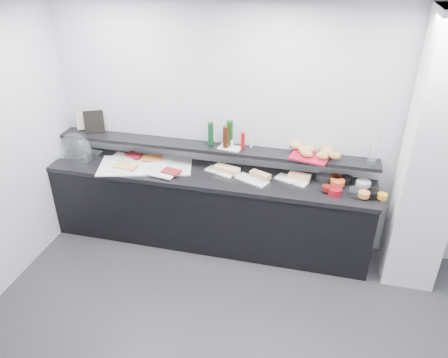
% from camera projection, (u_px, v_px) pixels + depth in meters
% --- Properties ---
extents(back_wall, '(5.00, 0.02, 2.70)m').
position_uv_depth(back_wall, '(277.00, 131.00, 4.67)').
color(back_wall, silver).
rests_on(back_wall, ground).
extents(ceiling, '(5.00, 5.00, 0.00)m').
position_uv_depth(ceiling, '(241.00, 40.00, 2.31)').
color(ceiling, white).
rests_on(ceiling, back_wall).
extents(column, '(0.50, 0.50, 2.70)m').
position_uv_depth(column, '(432.00, 161.00, 4.06)').
color(column, white).
rests_on(column, ground).
extents(buffet_cabinet, '(3.60, 0.60, 0.85)m').
position_uv_depth(buffet_cabinet, '(208.00, 210.00, 5.01)').
color(buffet_cabinet, black).
rests_on(buffet_cabinet, ground).
extents(counter_top, '(3.62, 0.62, 0.05)m').
position_uv_depth(counter_top, '(207.00, 175.00, 4.79)').
color(counter_top, black).
rests_on(counter_top, buffet_cabinet).
extents(wall_shelf, '(3.60, 0.25, 0.04)m').
position_uv_depth(wall_shelf, '(211.00, 148.00, 4.82)').
color(wall_shelf, black).
rests_on(wall_shelf, back_wall).
extents(cloche_base, '(0.53, 0.39, 0.04)m').
position_uv_depth(cloche_base, '(78.00, 155.00, 5.13)').
color(cloche_base, silver).
rests_on(cloche_base, counter_top).
extents(cloche_dome, '(0.46, 0.36, 0.34)m').
position_uv_depth(cloche_dome, '(76.00, 147.00, 5.08)').
color(cloche_dome, white).
rests_on(cloche_dome, cloche_base).
extents(linen_runner, '(1.12, 0.74, 0.01)m').
position_uv_depth(linen_runner, '(146.00, 165.00, 4.93)').
color(linen_runner, silver).
rests_on(linen_runner, counter_top).
extents(platter_meat_a, '(0.31, 0.23, 0.01)m').
position_uv_depth(platter_meat_a, '(124.00, 157.00, 5.08)').
color(platter_meat_a, silver).
rests_on(platter_meat_a, linen_runner).
extents(food_meat_a, '(0.23, 0.19, 0.02)m').
position_uv_depth(food_meat_a, '(134.00, 155.00, 5.08)').
color(food_meat_a, maroon).
rests_on(food_meat_a, platter_meat_a).
extents(platter_salmon, '(0.32, 0.26, 0.01)m').
position_uv_depth(platter_salmon, '(159.00, 159.00, 5.04)').
color(platter_salmon, white).
rests_on(platter_salmon, linen_runner).
extents(food_salmon, '(0.25, 0.18, 0.02)m').
position_uv_depth(food_salmon, '(152.00, 158.00, 5.02)').
color(food_salmon, '#C76B28').
rests_on(food_salmon, platter_salmon).
extents(platter_cheese, '(0.28, 0.20, 0.01)m').
position_uv_depth(platter_cheese, '(120.00, 169.00, 4.82)').
color(platter_cheese, white).
rests_on(platter_cheese, linen_runner).
extents(food_cheese, '(0.25, 0.17, 0.02)m').
position_uv_depth(food_cheese, '(126.00, 166.00, 4.85)').
color(food_cheese, '#D7B753').
rests_on(food_cheese, platter_cheese).
extents(platter_meat_b, '(0.37, 0.28, 0.01)m').
position_uv_depth(platter_meat_b, '(162.00, 172.00, 4.76)').
color(platter_meat_b, white).
rests_on(platter_meat_b, linen_runner).
extents(food_meat_b, '(0.22, 0.17, 0.02)m').
position_uv_depth(food_meat_b, '(171.00, 171.00, 4.74)').
color(food_meat_b, maroon).
rests_on(food_meat_b, platter_meat_b).
extents(sandwich_plate_left, '(0.37, 0.26, 0.01)m').
position_uv_depth(sandwich_plate_left, '(221.00, 171.00, 4.81)').
color(sandwich_plate_left, white).
rests_on(sandwich_plate_left, counter_top).
extents(sandwich_food_left, '(0.30, 0.18, 0.06)m').
position_uv_depth(sandwich_food_left, '(227.00, 169.00, 4.77)').
color(sandwich_food_left, '#EABA7A').
rests_on(sandwich_food_left, sandwich_plate_left).
extents(tongs_left, '(0.16, 0.05, 0.01)m').
position_uv_depth(tongs_left, '(217.00, 173.00, 4.76)').
color(tongs_left, silver).
rests_on(tongs_left, sandwich_plate_left).
extents(sandwich_plate_mid, '(0.39, 0.29, 0.01)m').
position_uv_depth(sandwich_plate_mid, '(252.00, 180.00, 4.64)').
color(sandwich_plate_mid, silver).
rests_on(sandwich_plate_mid, counter_top).
extents(sandwich_food_mid, '(0.24, 0.17, 0.06)m').
position_uv_depth(sandwich_food_mid, '(260.00, 175.00, 4.65)').
color(sandwich_food_mid, tan).
rests_on(sandwich_food_mid, sandwich_plate_mid).
extents(tongs_mid, '(0.16, 0.04, 0.01)m').
position_uv_depth(tongs_mid, '(259.00, 182.00, 4.59)').
color(tongs_mid, silver).
rests_on(tongs_mid, sandwich_plate_mid).
extents(sandwich_plate_right, '(0.38, 0.26, 0.01)m').
position_uv_depth(sandwich_plate_right, '(292.00, 180.00, 4.64)').
color(sandwich_plate_right, white).
rests_on(sandwich_plate_right, counter_top).
extents(sandwich_food_right, '(0.24, 0.13, 0.06)m').
position_uv_depth(sandwich_food_right, '(299.00, 176.00, 4.63)').
color(sandwich_food_right, '#E7AC79').
rests_on(sandwich_food_right, sandwich_plate_right).
extents(tongs_right, '(0.14, 0.08, 0.01)m').
position_uv_depth(tongs_right, '(295.00, 183.00, 4.56)').
color(tongs_right, silver).
rests_on(tongs_right, sandwich_plate_right).
extents(bowl_glass_fruit, '(0.18, 0.18, 0.07)m').
position_uv_depth(bowl_glass_fruit, '(324.00, 178.00, 4.61)').
color(bowl_glass_fruit, white).
rests_on(bowl_glass_fruit, counter_top).
extents(fill_glass_fruit, '(0.18, 0.18, 0.05)m').
position_uv_depth(fill_glass_fruit, '(338.00, 182.00, 4.52)').
color(fill_glass_fruit, '#E65B1F').
rests_on(fill_glass_fruit, bowl_glass_fruit).
extents(bowl_black_jam, '(0.16, 0.16, 0.07)m').
position_uv_depth(bowl_black_jam, '(346.00, 180.00, 4.59)').
color(bowl_black_jam, black).
rests_on(bowl_black_jam, counter_top).
extents(fill_black_jam, '(0.16, 0.16, 0.05)m').
position_uv_depth(fill_black_jam, '(336.00, 178.00, 4.60)').
color(fill_black_jam, '#531B0B').
rests_on(fill_black_jam, bowl_black_jam).
extents(bowl_glass_cream, '(0.20, 0.20, 0.07)m').
position_uv_depth(bowl_glass_cream, '(363.00, 185.00, 4.49)').
color(bowl_glass_cream, white).
rests_on(bowl_glass_cream, counter_top).
extents(fill_glass_cream, '(0.19, 0.19, 0.05)m').
position_uv_depth(fill_glass_cream, '(363.00, 183.00, 4.50)').
color(fill_glass_cream, silver).
rests_on(fill_glass_cream, bowl_glass_cream).
extents(bowl_red_jam, '(0.15, 0.15, 0.07)m').
position_uv_depth(bowl_red_jam, '(335.00, 191.00, 4.38)').
color(bowl_red_jam, maroon).
rests_on(bowl_red_jam, counter_top).
extents(fill_red_jam, '(0.13, 0.13, 0.05)m').
position_uv_depth(fill_red_jam, '(327.00, 188.00, 4.41)').
color(fill_red_jam, '#5E100D').
rests_on(fill_red_jam, bowl_red_jam).
extents(bowl_glass_salmon, '(0.18, 0.18, 0.07)m').
position_uv_depth(bowl_glass_salmon, '(358.00, 193.00, 4.35)').
color(bowl_glass_salmon, silver).
rests_on(bowl_glass_salmon, counter_top).
extents(fill_glass_salmon, '(0.12, 0.12, 0.05)m').
position_uv_depth(fill_glass_salmon, '(364.00, 194.00, 4.31)').
color(fill_glass_salmon, orange).
rests_on(fill_glass_salmon, bowl_glass_salmon).
extents(bowl_black_fruit, '(0.13, 0.13, 0.07)m').
position_uv_depth(bowl_black_fruit, '(372.00, 194.00, 4.33)').
color(bowl_black_fruit, black).
rests_on(bowl_black_fruit, counter_top).
extents(fill_black_fruit, '(0.11, 0.11, 0.05)m').
position_uv_depth(fill_black_fruit, '(382.00, 196.00, 4.28)').
color(fill_black_fruit, orange).
rests_on(fill_black_fruit, bowl_black_fruit).
extents(framed_print, '(0.23, 0.16, 0.26)m').
position_uv_depth(framed_print, '(94.00, 122.00, 5.09)').
color(framed_print, black).
rests_on(framed_print, wall_shelf).
extents(print_art, '(0.20, 0.12, 0.22)m').
position_uv_depth(print_art, '(85.00, 120.00, 5.13)').
color(print_art, '#CDAC94').
rests_on(print_art, framed_print).
extents(condiment_tray, '(0.27, 0.19, 0.01)m').
position_uv_depth(condiment_tray, '(230.00, 148.00, 4.76)').
color(condiment_tray, white).
rests_on(condiment_tray, wall_shelf).
extents(bottle_green_a, '(0.06, 0.06, 0.26)m').
position_uv_depth(bottle_green_a, '(211.00, 134.00, 4.75)').
color(bottle_green_a, '#103B1D').
rests_on(bottle_green_a, condiment_tray).
extents(bottle_brown, '(0.08, 0.08, 0.24)m').
position_uv_depth(bottle_brown, '(226.00, 137.00, 4.69)').
color(bottle_brown, '#3B190A').
rests_on(bottle_brown, condiment_tray).
extents(bottle_green_b, '(0.08, 0.08, 0.28)m').
position_uv_depth(bottle_green_b, '(230.00, 133.00, 4.74)').
color(bottle_green_b, '#123C10').
rests_on(bottle_green_b, condiment_tray).
extents(bottle_hot, '(0.05, 0.05, 0.18)m').
position_uv_depth(bottle_hot, '(243.00, 141.00, 4.69)').
color(bottle_hot, '#A60B10').
rests_on(bottle_hot, condiment_tray).
extents(shaker_salt, '(0.04, 0.04, 0.07)m').
position_uv_depth(shaker_salt, '(232.00, 143.00, 4.76)').
color(shaker_salt, white).
rests_on(shaker_salt, condiment_tray).
extents(shaker_pepper, '(0.03, 0.03, 0.07)m').
position_uv_depth(shaker_pepper, '(251.00, 145.00, 4.73)').
color(shaker_pepper, silver).
rests_on(shaker_pepper, condiment_tray).
extents(bread_tray, '(0.43, 0.35, 0.02)m').
position_uv_depth(bread_tray, '(309.00, 157.00, 4.55)').
color(bread_tray, '#A61128').
rests_on(bread_tray, wall_shelf).
extents(bread_roll_nw, '(0.17, 0.14, 0.08)m').
position_uv_depth(bread_roll_nw, '(296.00, 145.00, 4.68)').
color(bread_roll_nw, tan).
rests_on(bread_roll_nw, bread_tray).
extents(bread_roll_n, '(0.16, 0.10, 0.08)m').
position_uv_depth(bread_roll_n, '(308.00, 149.00, 4.60)').
color(bread_roll_n, tan).
rests_on(bread_roll_n, bread_tray).
extents(bread_roll_ne, '(0.16, 0.13, 0.08)m').
position_uv_depth(bread_roll_ne, '(327.00, 150.00, 4.59)').
color(bread_roll_ne, '#B77E45').
rests_on(bread_roll_ne, bread_tray).
extents(bread_roll_sw, '(0.16, 0.14, 0.08)m').
position_uv_depth(bread_roll_sw, '(307.00, 153.00, 4.51)').
color(bread_roll_sw, '#CA814D').
rests_on(bread_roll_sw, bread_tray).
extents(bread_roll_s, '(0.14, 0.11, 0.08)m').
position_uv_depth(bread_roll_s, '(323.00, 156.00, 4.46)').
color(bread_roll_s, tan).
rests_on(bread_roll_s, bread_tray).
extents(bread_roll_se, '(0.16, 0.13, 0.08)m').
position_uv_depth(bread_roll_se, '(334.00, 155.00, 4.47)').
color(bread_roll_se, '#B57845').
rests_on(bread_roll_se, bread_tray).
extents(bread_roll_midw, '(0.15, 0.09, 0.08)m').
position_uv_depth(bread_roll_midw, '(305.00, 150.00, 4.58)').
color(bread_roll_midw, '#BA8D46').
rests_on(bread_roll_midw, bread_tray).
extents(bread_roll_mide, '(0.15, 0.11, 0.08)m').
position_uv_depth(bread_roll_mide, '(327.00, 152.00, 4.53)').
color(bread_roll_mide, tan).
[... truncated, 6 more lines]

